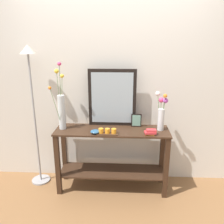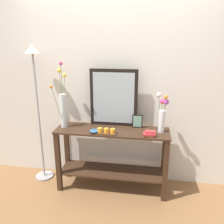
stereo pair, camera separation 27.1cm
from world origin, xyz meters
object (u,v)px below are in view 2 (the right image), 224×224
at_px(picture_frame_small, 137,121).
at_px(decorative_bowl, 94,131).
at_px(candle_tray, 106,132).
at_px(mirror_leaning, 114,98).
at_px(vase_right, 162,114).
at_px(tall_vase_left, 63,106).
at_px(book_stack, 149,134).
at_px(floor_lamp, 36,93).
at_px(console_table, 112,153).

relative_size(picture_frame_small, decorative_bowl, 1.49).
relative_size(candle_tray, decorative_bowl, 2.21).
bearing_deg(mirror_leaning, vase_right, -12.89).
xyz_separation_m(mirror_leaning, tall_vase_left, (-0.60, -0.15, -0.09)).
height_order(tall_vase_left, candle_tray, tall_vase_left).
height_order(book_stack, floor_lamp, floor_lamp).
height_order(console_table, decorative_bowl, decorative_bowl).
xyz_separation_m(console_table, book_stack, (0.45, -0.13, 0.34)).
distance_m(vase_right, picture_frame_small, 0.33).
relative_size(mirror_leaning, candle_tray, 2.90).
height_order(vase_right, candle_tray, vase_right).
xyz_separation_m(tall_vase_left, book_stack, (1.05, -0.14, -0.24)).
distance_m(mirror_leaning, floor_lamp, 0.97).
bearing_deg(console_table, picture_frame_small, 22.65).
xyz_separation_m(console_table, candle_tray, (-0.05, -0.14, 0.33)).
bearing_deg(picture_frame_small, candle_tray, -142.85).
distance_m(tall_vase_left, decorative_bowl, 0.50).
bearing_deg(vase_right, book_stack, -129.65).
height_order(console_table, book_stack, book_stack).
relative_size(mirror_leaning, picture_frame_small, 4.30).
distance_m(console_table, picture_frame_small, 0.50).
bearing_deg(vase_right, picture_frame_small, 162.60).
bearing_deg(candle_tray, console_table, 71.38).
bearing_deg(book_stack, mirror_leaning, 146.74).
xyz_separation_m(vase_right, decorative_bowl, (-0.77, -0.16, -0.19)).
height_order(vase_right, book_stack, vase_right).
height_order(console_table, picture_frame_small, picture_frame_small).
bearing_deg(vase_right, console_table, -176.64).
relative_size(candle_tray, book_stack, 1.81).
bearing_deg(book_stack, decorative_bowl, -179.92).
bearing_deg(book_stack, tall_vase_left, 172.33).
relative_size(mirror_leaning, vase_right, 1.53).
bearing_deg(picture_frame_small, decorative_bowl, -152.39).
height_order(candle_tray, book_stack, candle_tray).
bearing_deg(picture_frame_small, book_stack, -59.17).
bearing_deg(decorative_bowl, vase_right, 12.01).
xyz_separation_m(mirror_leaning, candle_tray, (-0.04, -0.30, -0.33)).
xyz_separation_m(mirror_leaning, picture_frame_small, (0.30, -0.05, -0.27)).
xyz_separation_m(console_table, floor_lamp, (-0.97, 0.09, 0.71)).
xyz_separation_m(console_table, tall_vase_left, (-0.61, 0.01, 0.57)).
relative_size(console_table, picture_frame_small, 8.33).
bearing_deg(candle_tray, decorative_bowl, 177.57).
relative_size(decorative_bowl, book_stack, 0.82).
bearing_deg(candle_tray, picture_frame_small, 37.15).
bearing_deg(console_table, floor_lamp, 174.72).
bearing_deg(floor_lamp, console_table, -5.28).
xyz_separation_m(decorative_bowl, floor_lamp, (-0.79, 0.22, 0.38)).
bearing_deg(floor_lamp, vase_right, -2.06).
distance_m(tall_vase_left, candle_tray, 0.63).
relative_size(mirror_leaning, book_stack, 5.23).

